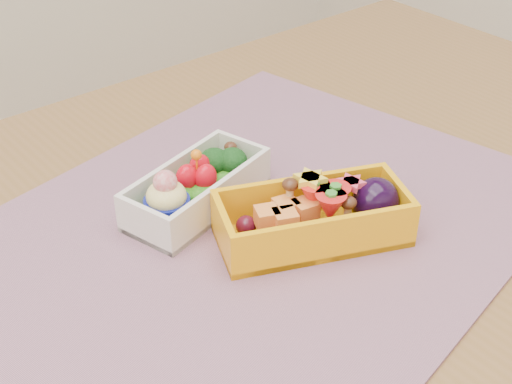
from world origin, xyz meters
TOP-DOWN VIEW (x-y plane):
  - table at (0.00, 0.00)m, footprint 1.20×0.80m
  - placemat at (-0.01, 0.02)m, footprint 0.66×0.55m
  - bento_white at (-0.03, 0.09)m, footprint 0.17×0.11m
  - bento_yellow at (0.03, -0.03)m, footprint 0.20×0.14m

SIDE VIEW (x-z plane):
  - table at x=0.00m, z-range 0.28..1.03m
  - placemat at x=-0.01m, z-range 0.75..0.75m
  - bento_white at x=-0.03m, z-range 0.74..0.81m
  - bento_yellow at x=0.03m, z-range 0.75..0.81m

